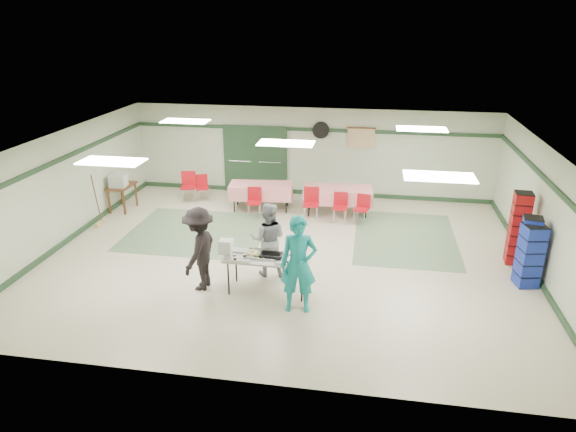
% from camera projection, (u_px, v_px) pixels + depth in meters
% --- Properties ---
extents(floor, '(11.00, 11.00, 0.00)m').
position_uv_depth(floor, '(286.00, 255.00, 12.03)').
color(floor, '#C0B49B').
rests_on(floor, ground).
extents(ceiling, '(11.00, 11.00, 0.00)m').
position_uv_depth(ceiling, '(286.00, 142.00, 11.04)').
color(ceiling, silver).
rests_on(ceiling, wall_back).
extents(wall_back, '(11.00, 0.00, 11.00)m').
position_uv_depth(wall_back, '(311.00, 152.00, 15.67)').
color(wall_back, beige).
rests_on(wall_back, floor).
extents(wall_front, '(11.00, 0.00, 11.00)m').
position_uv_depth(wall_front, '(234.00, 305.00, 7.40)').
color(wall_front, beige).
rests_on(wall_front, floor).
extents(wall_left, '(0.00, 9.00, 9.00)m').
position_uv_depth(wall_left, '(62.00, 189.00, 12.38)').
color(wall_left, beige).
rests_on(wall_left, floor).
extents(wall_right, '(0.00, 9.00, 9.00)m').
position_uv_depth(wall_right, '(546.00, 216.00, 10.70)').
color(wall_right, beige).
rests_on(wall_right, floor).
extents(trim_back, '(11.00, 0.06, 0.10)m').
position_uv_depth(trim_back, '(311.00, 130.00, 15.39)').
color(trim_back, '#213C24').
rests_on(trim_back, wall_back).
extents(baseboard_back, '(11.00, 0.06, 0.12)m').
position_uv_depth(baseboard_back, '(310.00, 192.00, 16.11)').
color(baseboard_back, '#213C24').
rests_on(baseboard_back, floor).
extents(trim_left, '(0.06, 9.00, 0.10)m').
position_uv_depth(trim_left, '(58.00, 161.00, 12.12)').
color(trim_left, '#213C24').
rests_on(trim_left, wall_back).
extents(baseboard_left, '(0.06, 9.00, 0.12)m').
position_uv_depth(baseboard_left, '(71.00, 238.00, 12.84)').
color(baseboard_left, '#213C24').
rests_on(baseboard_left, floor).
extents(trim_right, '(0.06, 9.00, 0.10)m').
position_uv_depth(trim_right, '(550.00, 184.00, 10.45)').
color(trim_right, '#213C24').
rests_on(trim_right, wall_back).
extents(baseboard_right, '(0.06, 9.00, 0.12)m').
position_uv_depth(baseboard_right, '(533.00, 271.00, 11.17)').
color(baseboard_right, '#213C24').
rests_on(baseboard_right, floor).
extents(green_patch_a, '(3.50, 3.00, 0.01)m').
position_uv_depth(green_patch_a, '(198.00, 232.00, 13.33)').
color(green_patch_a, gray).
rests_on(green_patch_a, floor).
extents(green_patch_b, '(2.50, 3.50, 0.01)m').
position_uv_depth(green_patch_b, '(405.00, 238.00, 12.98)').
color(green_patch_b, gray).
rests_on(green_patch_b, floor).
extents(double_door_left, '(0.90, 0.06, 2.10)m').
position_uv_depth(double_door_left, '(241.00, 159.00, 16.06)').
color(double_door_left, gray).
rests_on(double_door_left, floor).
extents(double_door_right, '(0.90, 0.06, 2.10)m').
position_uv_depth(double_door_right, '(270.00, 160.00, 15.91)').
color(double_door_right, gray).
rests_on(double_door_right, floor).
extents(door_frame, '(2.00, 0.03, 2.15)m').
position_uv_depth(door_frame, '(255.00, 160.00, 15.97)').
color(door_frame, '#213C24').
rests_on(door_frame, floor).
extents(wall_fan, '(0.50, 0.10, 0.50)m').
position_uv_depth(wall_fan, '(321.00, 130.00, 15.31)').
color(wall_fan, black).
rests_on(wall_fan, wall_back).
extents(scroll_banner, '(0.80, 0.02, 0.60)m').
position_uv_depth(scroll_banner, '(361.00, 138.00, 15.20)').
color(scroll_banner, '#D2B283').
rests_on(scroll_banner, wall_back).
extents(serving_table, '(1.73, 0.73, 0.76)m').
position_uv_depth(serving_table, '(267.00, 259.00, 10.22)').
color(serving_table, '#ACACA7').
rests_on(serving_table, floor).
extents(sheet_tray_right, '(0.57, 0.44, 0.02)m').
position_uv_depth(sheet_tray_right, '(290.00, 260.00, 10.05)').
color(sheet_tray_right, silver).
rests_on(sheet_tray_right, serving_table).
extents(sheet_tray_mid, '(0.64, 0.49, 0.02)m').
position_uv_depth(sheet_tray_mid, '(262.00, 255.00, 10.29)').
color(sheet_tray_mid, silver).
rests_on(sheet_tray_mid, serving_table).
extents(sheet_tray_left, '(0.54, 0.41, 0.02)m').
position_uv_depth(sheet_tray_left, '(239.00, 258.00, 10.16)').
color(sheet_tray_left, silver).
rests_on(sheet_tray_left, serving_table).
extents(baking_pan, '(0.44, 0.28, 0.08)m').
position_uv_depth(baking_pan, '(271.00, 255.00, 10.20)').
color(baking_pan, black).
rests_on(baking_pan, serving_table).
extents(foam_box_stack, '(0.26, 0.24, 0.29)m').
position_uv_depth(foam_box_stack, '(226.00, 247.00, 10.34)').
color(foam_box_stack, white).
rests_on(foam_box_stack, serving_table).
extents(volunteer_teal, '(0.74, 0.53, 1.89)m').
position_uv_depth(volunteer_teal, '(299.00, 265.00, 9.49)').
color(volunteer_teal, teal).
rests_on(volunteer_teal, floor).
extents(volunteer_grey, '(0.84, 0.69, 1.62)m').
position_uv_depth(volunteer_grey, '(268.00, 239.00, 10.90)').
color(volunteer_grey, gray).
rests_on(volunteer_grey, floor).
extents(volunteer_dark, '(0.74, 1.18, 1.74)m').
position_uv_depth(volunteer_dark, '(200.00, 249.00, 10.30)').
color(volunteer_dark, black).
rests_on(volunteer_dark, floor).
extents(dining_table_a, '(1.96, 0.99, 0.77)m').
position_uv_depth(dining_table_a, '(338.00, 194.00, 14.37)').
color(dining_table_a, red).
rests_on(dining_table_a, floor).
extents(dining_table_b, '(1.85, 0.97, 0.77)m').
position_uv_depth(dining_table_b, '(261.00, 190.00, 14.71)').
color(dining_table_b, red).
rests_on(dining_table_b, floor).
extents(chair_a, '(0.38, 0.38, 0.81)m').
position_uv_depth(chair_a, '(340.00, 204.00, 13.86)').
color(chair_a, '#B50E10').
rests_on(chair_a, floor).
extents(chair_b, '(0.45, 0.45, 0.90)m').
position_uv_depth(chair_b, '(311.00, 200.00, 13.97)').
color(chair_b, '#B50E10').
rests_on(chair_b, floor).
extents(chair_c, '(0.46, 0.46, 0.79)m').
position_uv_depth(chair_c, '(363.00, 206.00, 13.77)').
color(chair_c, '#B50E10').
rests_on(chair_c, floor).
extents(chair_d, '(0.43, 0.43, 0.82)m').
position_uv_depth(chair_d, '(254.00, 199.00, 14.22)').
color(chair_d, '#B50E10').
rests_on(chair_d, floor).
extents(chair_loose_a, '(0.48, 0.48, 0.79)m').
position_uv_depth(chair_loose_a, '(202.00, 185.00, 15.47)').
color(chair_loose_a, '#B50E10').
rests_on(chair_loose_a, floor).
extents(chair_loose_b, '(0.50, 0.50, 0.92)m').
position_uv_depth(chair_loose_b, '(189.00, 183.00, 15.32)').
color(chair_loose_b, '#B50E10').
rests_on(chair_loose_b, floor).
extents(crate_stack_blue_a, '(0.43, 0.43, 1.44)m').
position_uv_depth(crate_stack_blue_a, '(528.00, 250.00, 10.61)').
color(crate_stack_blue_a, '#1B25A5').
rests_on(crate_stack_blue_a, floor).
extents(crate_stack_red, '(0.39, 0.39, 1.68)m').
position_uv_depth(crate_stack_red, '(518.00, 229.00, 11.37)').
color(crate_stack_red, '#A21110').
rests_on(crate_stack_red, floor).
extents(crate_stack_blue_b, '(0.49, 0.49, 1.35)m').
position_uv_depth(crate_stack_blue_b, '(530.00, 256.00, 10.46)').
color(crate_stack_blue_b, '#1B25A5').
rests_on(crate_stack_blue_b, floor).
extents(printer_table, '(0.60, 0.91, 0.74)m').
position_uv_depth(printer_table, '(122.00, 188.00, 14.64)').
color(printer_table, brown).
rests_on(printer_table, floor).
extents(office_printer, '(0.47, 0.43, 0.34)m').
position_uv_depth(office_printer, '(118.00, 181.00, 14.41)').
color(office_printer, '#B4B4AF').
rests_on(office_printer, printer_table).
extents(broom, '(0.06, 0.23, 1.41)m').
position_uv_depth(broom, '(97.00, 200.00, 13.47)').
color(broom, brown).
rests_on(broom, floor).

